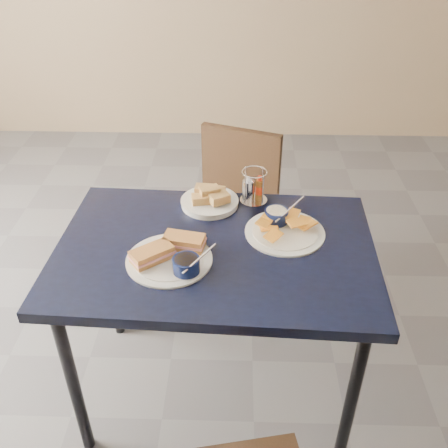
{
  "coord_description": "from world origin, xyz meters",
  "views": [
    {
      "loc": [
        -0.08,
        -1.53,
        1.81
      ],
      "look_at": [
        -0.13,
        -0.09,
        0.82
      ],
      "focal_mm": 40.0,
      "sensor_mm": 36.0,
      "label": 1
    }
  ],
  "objects_px": {
    "bread_basket": "(210,199)",
    "dining_table": "(215,263)",
    "condiment_caddy": "(253,188)",
    "chair_far": "(228,204)",
    "sandwich_plate": "(172,255)",
    "plantain_plate": "(282,226)"
  },
  "relations": [
    {
      "from": "chair_far",
      "to": "plantain_plate",
      "type": "relative_size",
      "value": 2.91
    },
    {
      "from": "bread_basket",
      "to": "condiment_caddy",
      "type": "bearing_deg",
      "value": 12.85
    },
    {
      "from": "plantain_plate",
      "to": "bread_basket",
      "type": "xyz_separation_m",
      "value": [
        -0.27,
        0.17,
        0.01
      ]
    },
    {
      "from": "chair_far",
      "to": "condiment_caddy",
      "type": "height_order",
      "value": "condiment_caddy"
    },
    {
      "from": "dining_table",
      "to": "condiment_caddy",
      "type": "bearing_deg",
      "value": 66.53
    },
    {
      "from": "dining_table",
      "to": "plantain_plate",
      "type": "xyz_separation_m",
      "value": [
        0.24,
        0.11,
        0.09
      ]
    },
    {
      "from": "plantain_plate",
      "to": "condiment_caddy",
      "type": "xyz_separation_m",
      "value": [
        -0.11,
        0.2,
        0.04
      ]
    },
    {
      "from": "sandwich_plate",
      "to": "condiment_caddy",
      "type": "distance_m",
      "value": 0.48
    },
    {
      "from": "chair_far",
      "to": "sandwich_plate",
      "type": "distance_m",
      "value": 0.86
    },
    {
      "from": "sandwich_plate",
      "to": "bread_basket",
      "type": "relative_size",
      "value": 1.39
    },
    {
      "from": "sandwich_plate",
      "to": "condiment_caddy",
      "type": "xyz_separation_m",
      "value": [
        0.28,
        0.4,
        0.03
      ]
    },
    {
      "from": "chair_far",
      "to": "bread_basket",
      "type": "xyz_separation_m",
      "value": [
        -0.06,
        -0.43,
        0.29
      ]
    },
    {
      "from": "plantain_plate",
      "to": "bread_basket",
      "type": "bearing_deg",
      "value": 148.92
    },
    {
      "from": "chair_far",
      "to": "condiment_caddy",
      "type": "bearing_deg",
      "value": -74.94
    },
    {
      "from": "chair_far",
      "to": "dining_table",
      "type": "bearing_deg",
      "value": -92.44
    },
    {
      "from": "chair_far",
      "to": "condiment_caddy",
      "type": "distance_m",
      "value": 0.52
    },
    {
      "from": "chair_far",
      "to": "plantain_plate",
      "type": "xyz_separation_m",
      "value": [
        0.21,
        -0.6,
        0.28
      ]
    },
    {
      "from": "condiment_caddy",
      "to": "bread_basket",
      "type": "bearing_deg",
      "value": -167.15
    },
    {
      "from": "bread_basket",
      "to": "dining_table",
      "type": "bearing_deg",
      "value": -83.09
    },
    {
      "from": "chair_far",
      "to": "sandwich_plate",
      "type": "bearing_deg",
      "value": -102.31
    },
    {
      "from": "bread_basket",
      "to": "condiment_caddy",
      "type": "relative_size",
      "value": 1.65
    },
    {
      "from": "condiment_caddy",
      "to": "dining_table",
      "type": "bearing_deg",
      "value": -113.47
    }
  ]
}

